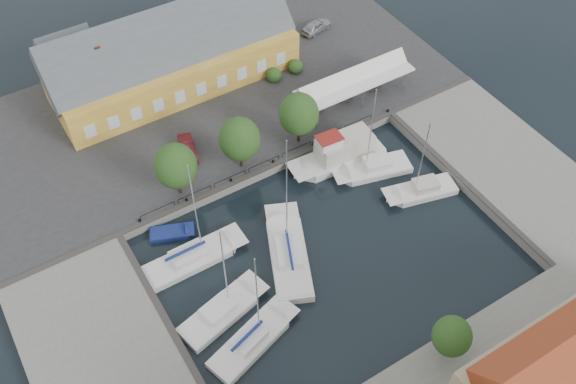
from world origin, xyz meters
The scene contains 18 objects.
ground centered at (0.00, 0.00, 0.00)m, with size 140.00×140.00×0.00m, color black.
north_quay centered at (0.00, 23.00, 0.50)m, with size 56.00×26.00×1.00m, color #2D2D30.
west_quay centered at (-22.00, -2.00, 0.50)m, with size 12.00×24.00×1.00m, color slate.
east_quay centered at (22.00, -2.00, 0.50)m, with size 12.00×24.00×1.00m, color slate.
quay_edge_fittings centered at (0.02, 4.75, 1.06)m, with size 56.00×24.72×0.40m.
warehouse centered at (-2.60, 28.36, 4.43)m, with size 28.56×14.00×9.55m.
tent_canopy centered at (14.00, 14.50, 3.68)m, with size 14.00×4.00×2.83m.
quay_trees centered at (-2.00, 12.00, 4.88)m, with size 18.20×4.20×6.30m.
car_silver centered at (17.59, 27.77, 1.75)m, with size 1.78×4.42×1.51m, color #AEB0B6.
car_red centered at (-5.94, 16.55, 1.70)m, with size 1.49×4.28×1.41m, color #57131B.
center_sailboat centered at (-3.53, 0.17, 0.36)m, with size 7.44×11.38×14.95m.
trawler centered at (7.64, 7.98, 1.02)m, with size 10.95×3.89×5.00m.
east_boat_a centered at (9.85, 4.89, 0.26)m, with size 8.83×4.88×11.99m.
east_boat_b centered at (12.23, -0.16, 0.26)m, with size 7.99×4.31×10.60m.
west_boat_a centered at (-11.35, 4.52, 0.27)m, with size 10.13×2.95×13.12m.
west_boat_c centered at (-11.72, -1.98, 0.26)m, with size 9.09×4.78×11.78m.
west_boat_d centered at (-10.80, -5.77, 0.27)m, with size 9.39×5.29×12.08m.
launch_nw centered at (-11.84, 8.41, 0.09)m, with size 4.64×3.22×0.88m.
Camera 1 is at (-21.77, -29.47, 49.88)m, focal length 40.00 mm.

